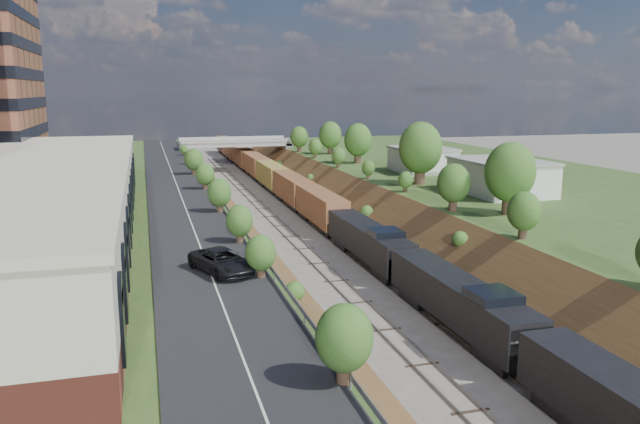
# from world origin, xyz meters

# --- Properties ---
(platform_left) EXTENTS (44.00, 180.00, 5.00)m
(platform_left) POSITION_xyz_m (-33.00, 60.00, 2.50)
(platform_left) COLOR #2F5021
(platform_left) RESTS_ON ground
(platform_right) EXTENTS (44.00, 180.00, 5.00)m
(platform_right) POSITION_xyz_m (33.00, 60.00, 2.50)
(platform_right) COLOR #2F5021
(platform_right) RESTS_ON ground
(embankment_left) EXTENTS (10.00, 180.00, 10.00)m
(embankment_left) POSITION_xyz_m (-11.00, 60.00, 0.00)
(embankment_left) COLOR brown
(embankment_left) RESTS_ON ground
(embankment_right) EXTENTS (10.00, 180.00, 10.00)m
(embankment_right) POSITION_xyz_m (11.00, 60.00, 0.00)
(embankment_right) COLOR brown
(embankment_right) RESTS_ON ground
(rail_left_track) EXTENTS (1.58, 180.00, 0.18)m
(rail_left_track) POSITION_xyz_m (-2.60, 60.00, 0.09)
(rail_left_track) COLOR gray
(rail_left_track) RESTS_ON ground
(rail_right_track) EXTENTS (1.58, 180.00, 0.18)m
(rail_right_track) POSITION_xyz_m (2.60, 60.00, 0.09)
(rail_right_track) COLOR gray
(rail_right_track) RESTS_ON ground
(road) EXTENTS (8.00, 180.00, 0.10)m
(road) POSITION_xyz_m (-15.50, 60.00, 5.05)
(road) COLOR black
(road) RESTS_ON platform_left
(guardrail) EXTENTS (0.10, 171.00, 0.70)m
(guardrail) POSITION_xyz_m (-11.40, 59.80, 5.55)
(guardrail) COLOR #99999E
(guardrail) RESTS_ON platform_left
(commercial_building) EXTENTS (14.30, 62.30, 7.00)m
(commercial_building) POSITION_xyz_m (-28.00, 38.00, 8.51)
(commercial_building) COLOR brown
(commercial_building) RESTS_ON platform_left
(overpass) EXTENTS (24.50, 8.30, 7.40)m
(overpass) POSITION_xyz_m (0.00, 122.00, 4.92)
(overpass) COLOR gray
(overpass) RESTS_ON ground
(white_building_near) EXTENTS (9.00, 12.00, 4.00)m
(white_building_near) POSITION_xyz_m (23.50, 52.00, 7.00)
(white_building_near) COLOR silver
(white_building_near) RESTS_ON platform_right
(white_building_far) EXTENTS (8.00, 10.00, 3.60)m
(white_building_far) POSITION_xyz_m (23.00, 74.00, 6.80)
(white_building_far) COLOR silver
(white_building_far) RESTS_ON platform_right
(tree_right_large) EXTENTS (5.25, 5.25, 7.61)m
(tree_right_large) POSITION_xyz_m (17.00, 40.00, 9.38)
(tree_right_large) COLOR #473323
(tree_right_large) RESTS_ON platform_right
(tree_left_crest) EXTENTS (2.45, 2.45, 3.55)m
(tree_left_crest) POSITION_xyz_m (-11.80, 20.00, 7.04)
(tree_left_crest) COLOR #473323
(tree_left_crest) RESTS_ON platform_left
(freight_train) EXTENTS (3.10, 174.23, 4.62)m
(freight_train) POSITION_xyz_m (2.60, 84.91, 2.65)
(freight_train) COLOR black
(freight_train) RESTS_ON ground
(suv) EXTENTS (4.86, 6.67, 1.69)m
(suv) POSITION_xyz_m (-14.66, 26.34, 5.94)
(suv) COLOR black
(suv) RESTS_ON road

